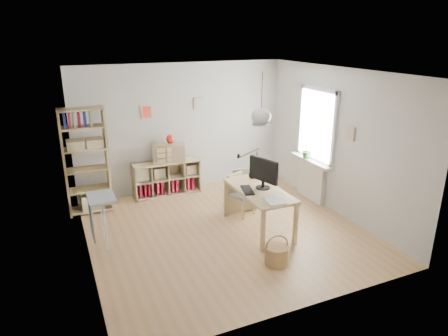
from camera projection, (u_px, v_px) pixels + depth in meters
name	position (u px, v px, depth m)	size (l,w,h in m)	color
ground	(226.00, 231.00, 6.92)	(4.50, 4.50, 0.00)	tan
room_shell	(261.00, 116.00, 6.36)	(4.50, 4.50, 4.50)	silver
window_unit	(317.00, 125.00, 7.79)	(0.07, 1.16, 1.46)	white
radiator	(312.00, 180.00, 8.15)	(0.10, 0.80, 0.80)	silver
windowsill	(311.00, 161.00, 7.99)	(0.22, 1.20, 0.06)	silver
desk	(259.00, 194.00, 6.79)	(0.70, 1.50, 0.75)	#D4B97A
cube_shelf	(165.00, 180.00, 8.45)	(1.40, 0.38, 0.72)	#CBB885
tall_bookshelf	(85.00, 157.00, 7.35)	(0.80, 0.38, 2.00)	#D4B97A
side_table	(98.00, 208.00, 6.23)	(0.40, 0.55, 0.85)	#959597
chair	(240.00, 192.00, 7.44)	(0.51, 0.51, 0.79)	#959597
wicker_basket	(277.00, 254.00, 5.90)	(0.35, 0.34, 0.48)	#AE834E
storage_chest	(252.00, 193.00, 7.97)	(0.73, 0.80, 0.68)	silver
monitor	(263.00, 172.00, 6.71)	(0.24, 0.59, 0.53)	black
keyboard	(247.00, 190.00, 6.69)	(0.16, 0.43, 0.02)	black
task_lamp	(247.00, 161.00, 7.13)	(0.48, 0.18, 0.51)	black
yarn_ball	(252.00, 175.00, 7.22)	(0.14, 0.14, 0.14)	#540B0E
paper_tray	(275.00, 201.00, 6.23)	(0.26, 0.33, 0.03)	silver
drawer_chest	(169.00, 153.00, 8.25)	(0.66, 0.30, 0.38)	#CBB885
red_vase	(170.00, 139.00, 8.17)	(0.16, 0.16, 0.20)	maroon
potted_plant	(308.00, 150.00, 8.02)	(0.30, 0.26, 0.33)	#2C5921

